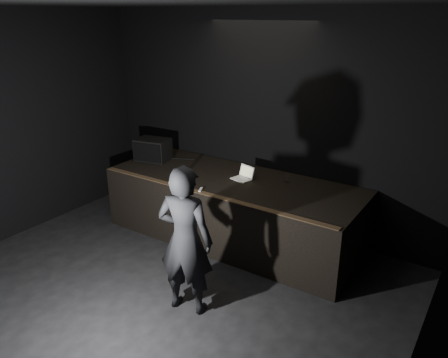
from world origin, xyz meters
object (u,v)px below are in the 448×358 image
stage_riser (233,209)px  laptop (244,176)px  beer_can (185,170)px  person (185,240)px  stage_monitor (153,150)px

stage_riser → laptop: laptop is taller
stage_riser → beer_can: (-0.74, -0.26, 0.57)m
laptop → stage_riser: bearing=-126.8°
person → stage_monitor: bearing=-53.8°
stage_riser → person: bearing=-74.4°
beer_can → stage_monitor: bearing=163.1°
laptop → person: (0.39, -1.93, -0.12)m
laptop → person: 1.98m
stage_riser → person: size_ratio=2.16×
beer_can → person: bearing=-51.4°
stage_monitor → beer_can: (0.92, -0.28, -0.11)m
stage_monitor → person: person is taller
stage_riser → beer_can: 0.97m
stage_riser → beer_can: bearing=-161.0°
stage_riser → beer_can: beer_can is taller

